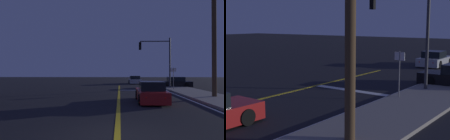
{
  "view_description": "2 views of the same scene",
  "coord_description": "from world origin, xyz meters",
  "views": [
    {
      "loc": [
        0.07,
        -6.08,
        1.92
      ],
      "look_at": [
        -0.79,
        17.27,
        2.18
      ],
      "focal_mm": 34.06,
      "sensor_mm": 36.0,
      "label": 1
    },
    {
      "loc": [
        12.6,
        1.65,
        3.81
      ],
      "look_at": [
        1.83,
        16.42,
        1.15
      ],
      "focal_mm": 52.53,
      "sensor_mm": 36.0,
      "label": 2
    }
  ],
  "objects": [
    {
      "name": "ground_plane",
      "position": [
        0.0,
        0.0,
        0.0
      ],
      "size": [
        160.0,
        160.0,
        0.0
      ],
      "primitive_type": "plane",
      "color": "black"
    },
    {
      "name": "traffic_signal_near_right",
      "position": [
        4.68,
        19.08,
        3.98
      ],
      "size": [
        3.72,
        0.28,
        5.99
      ],
      "rotation": [
        0.0,
        0.0,
        3.14
      ],
      "color": "#38383D",
      "rests_on": "ground"
    },
    {
      "name": "street_sign_corner",
      "position": [
        5.66,
        16.28,
        1.64
      ],
      "size": [
        0.56,
        0.09,
        2.43
      ],
      "color": "slate",
      "rests_on": "ground"
    },
    {
      "name": "sidewalk_right",
      "position": [
        6.76,
        9.14,
        0.07
      ],
      "size": [
        3.2,
        32.9,
        0.15
      ],
      "primitive_type": "cube",
      "color": "gray",
      "rests_on": "ground"
    },
    {
      "name": "stop_bar",
      "position": [
        2.58,
        16.78,
        0.01
      ],
      "size": [
        5.16,
        0.5,
        0.01
      ],
      "primitive_type": "cube",
      "color": "white",
      "rests_on": "ground"
    },
    {
      "name": "car_distant_tail_red",
      "position": [
        2.09,
        7.79,
        0.58
      ],
      "size": [
        1.85,
        4.43,
        1.34
      ],
      "rotation": [
        0.0,
        0.0,
        -0.01
      ],
      "color": "maroon",
      "rests_on": "ground"
    },
    {
      "name": "car_parked_curb_silver",
      "position": [
        2.57,
        29.88,
        0.58
      ],
      "size": [
        2.03,
        4.32,
        1.34
      ],
      "rotation": [
        0.0,
        0.0,
        0.02
      ],
      "color": "#B2B5BA",
      "rests_on": "ground"
    },
    {
      "name": "car_lead_oncoming_black",
      "position": [
        7.05,
        21.37,
        0.58
      ],
      "size": [
        4.34,
        1.94,
        1.34
      ],
      "rotation": [
        0.0,
        0.0,
        1.57
      ],
      "color": "black",
      "rests_on": "ground"
    },
    {
      "name": "utility_pole_right",
      "position": [
        7.06,
        9.87,
        5.16
      ],
      "size": [
        1.62,
        0.33,
        10.03
      ],
      "color": "#4C3823",
      "rests_on": "ground"
    },
    {
      "name": "lane_line_center",
      "position": [
        0.0,
        9.14,
        0.01
      ],
      "size": [
        0.2,
        31.07,
        0.01
      ],
      "primitive_type": "cube",
      "color": "gold",
      "rests_on": "ground"
    },
    {
      "name": "lane_line_edge_right",
      "position": [
        4.91,
        9.14,
        0.01
      ],
      "size": [
        0.16,
        31.07,
        0.01
      ],
      "primitive_type": "cube",
      "color": "white",
      "rests_on": "ground"
    }
  ]
}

